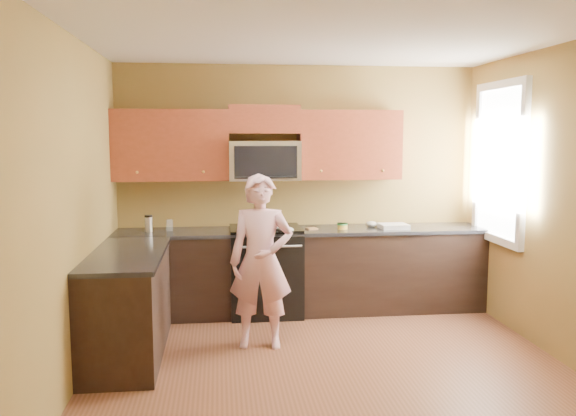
{
  "coord_description": "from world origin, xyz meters",
  "views": [
    {
      "loc": [
        -0.89,
        -4.59,
        1.92
      ],
      "look_at": [
        -0.2,
        1.3,
        1.2
      ],
      "focal_mm": 36.93,
      "sensor_mm": 36.0,
      "label": 1
    }
  ],
  "objects": [
    {
      "name": "napkin_b",
      "position": [
        0.78,
        1.74,
        0.95
      ],
      "size": [
        0.13,
        0.14,
        0.07
      ],
      "primitive_type": "ellipsoid",
      "rotation": [
        0.0,
        0.0,
        -0.07
      ],
      "color": "silver",
      "rests_on": "countertop_back"
    },
    {
      "name": "glass_b",
      "position": [
        -1.42,
        1.74,
        0.98
      ],
      "size": [
        0.07,
        0.07,
        0.12
      ],
      "primitive_type": "cylinder",
      "rotation": [
        0.0,
        0.0,
        -0.0
      ],
      "color": "silver",
      "rests_on": "countertop_back"
    },
    {
      "name": "countertop_left",
      "position": [
        -1.69,
        0.6,
        0.9
      ],
      "size": [
        0.62,
        1.6,
        0.04
      ],
      "primitive_type": "cube",
      "color": "black",
      "rests_on": "cabinet_left_run"
    },
    {
      "name": "woman",
      "position": [
        -0.52,
        0.68,
        0.79
      ],
      "size": [
        0.62,
        0.45,
        1.58
      ],
      "primitive_type": "imported",
      "rotation": [
        0.0,
        0.0,
        -0.13
      ],
      "color": "pink",
      "rests_on": "floor"
    },
    {
      "name": "butter_tub",
      "position": [
        0.43,
        1.64,
        0.92
      ],
      "size": [
        0.12,
        0.12,
        0.08
      ],
      "primitive_type": null,
      "rotation": [
        0.0,
        0.0,
        0.02
      ],
      "color": "yellow",
      "rests_on": "countertop_back"
    },
    {
      "name": "window",
      "position": [
        1.98,
        1.2,
        1.65
      ],
      "size": [
        0.06,
        1.06,
        1.66
      ],
      "primitive_type": null,
      "color": "white",
      "rests_on": "wall_right"
    },
    {
      "name": "upper_cab_right",
      "position": [
        0.54,
        1.83,
        1.45
      ],
      "size": [
        1.12,
        0.33,
        0.75
      ],
      "primitive_type": null,
      "color": "maroon",
      "rests_on": "wall_back"
    },
    {
      "name": "frying_pan",
      "position": [
        -0.4,
        1.43,
        0.95
      ],
      "size": [
        0.45,
        0.58,
        0.07
      ],
      "primitive_type": null,
      "rotation": [
        0.0,
        0.0,
        0.35
      ],
      "color": "black",
      "rests_on": "stove"
    },
    {
      "name": "cabinet_back_run",
      "position": [
        0.0,
        1.7,
        0.44
      ],
      "size": [
        4.0,
        0.6,
        0.88
      ],
      "primitive_type": "cube",
      "color": "black",
      "rests_on": "floor"
    },
    {
      "name": "toast_slice",
      "position": [
        0.1,
        1.67,
        0.93
      ],
      "size": [
        0.13,
        0.13,
        0.01
      ],
      "primitive_type": "cube",
      "rotation": [
        0.0,
        0.0,
        0.24
      ],
      "color": "#B27F47",
      "rests_on": "countertop_back"
    },
    {
      "name": "dish_towel",
      "position": [
        1.0,
        1.62,
        0.95
      ],
      "size": [
        0.31,
        0.25,
        0.05
      ],
      "primitive_type": "cube",
      "rotation": [
        0.0,
        0.0,
        0.05
      ],
      "color": "white",
      "rests_on": "countertop_back"
    },
    {
      "name": "upper_cab_over_mw",
      "position": [
        -0.4,
        1.83,
        2.1
      ],
      "size": [
        0.76,
        0.33,
        0.3
      ],
      "primitive_type": "cube",
      "color": "maroon",
      "rests_on": "wall_back"
    },
    {
      "name": "floor",
      "position": [
        0.0,
        0.0,
        0.0
      ],
      "size": [
        4.0,
        4.0,
        0.0
      ],
      "primitive_type": "plane",
      "color": "brown",
      "rests_on": "ground"
    },
    {
      "name": "travel_mug",
      "position": [
        -1.63,
        1.7,
        0.92
      ],
      "size": [
        0.1,
        0.1,
        0.18
      ],
      "primitive_type": null,
      "rotation": [
        0.0,
        0.0,
        0.29
      ],
      "color": "silver",
      "rests_on": "countertop_back"
    },
    {
      "name": "upper_cab_left",
      "position": [
        -1.39,
        1.83,
        1.45
      ],
      "size": [
        1.22,
        0.33,
        0.75
      ],
      "primitive_type": null,
      "color": "maroon",
      "rests_on": "wall_back"
    },
    {
      "name": "wall_back",
      "position": [
        0.0,
        2.0,
        1.35
      ],
      "size": [
        4.0,
        0.0,
        4.0
      ],
      "primitive_type": "plane",
      "rotation": [
        1.57,
        0.0,
        0.0
      ],
      "color": "brown",
      "rests_on": "ground"
    },
    {
      "name": "stove",
      "position": [
        -0.4,
        1.68,
        0.47
      ],
      "size": [
        0.76,
        0.65,
        0.95
      ],
      "primitive_type": null,
      "color": "black",
      "rests_on": "floor"
    },
    {
      "name": "napkin_a",
      "position": [
        -0.18,
        1.45,
        0.95
      ],
      "size": [
        0.11,
        0.12,
        0.06
      ],
      "primitive_type": "ellipsoid",
      "rotation": [
        0.0,
        0.0,
        -0.02
      ],
      "color": "silver",
      "rests_on": "countertop_back"
    },
    {
      "name": "microwave",
      "position": [
        -0.4,
        1.8,
        1.45
      ],
      "size": [
        0.76,
        0.4,
        0.42
      ],
      "primitive_type": null,
      "color": "silver",
      "rests_on": "wall_back"
    },
    {
      "name": "ceiling",
      "position": [
        0.0,
        0.0,
        2.7
      ],
      "size": [
        4.0,
        4.0,
        0.0
      ],
      "primitive_type": "plane",
      "rotation": [
        3.14,
        0.0,
        0.0
      ],
      "color": "white",
      "rests_on": "ground"
    },
    {
      "name": "wall_right",
      "position": [
        2.0,
        0.0,
        1.35
      ],
      "size": [
        0.0,
        4.0,
        4.0
      ],
      "primitive_type": "plane",
      "rotation": [
        1.57,
        0.0,
        -1.57
      ],
      "color": "brown",
      "rests_on": "ground"
    },
    {
      "name": "wall_front",
      "position": [
        0.0,
        -2.0,
        1.35
      ],
      "size": [
        4.0,
        0.0,
        4.0
      ],
      "primitive_type": "plane",
      "rotation": [
        -1.57,
        0.0,
        0.0
      ],
      "color": "brown",
      "rests_on": "ground"
    },
    {
      "name": "cabinet_left_run",
      "position": [
        -1.7,
        0.6,
        0.44
      ],
      "size": [
        0.6,
        1.6,
        0.88
      ],
      "primitive_type": "cube",
      "color": "black",
      "rests_on": "floor"
    },
    {
      "name": "wall_left",
      "position": [
        -2.0,
        0.0,
        1.35
      ],
      "size": [
        0.0,
        4.0,
        4.0
      ],
      "primitive_type": "plane",
      "rotation": [
        1.57,
        0.0,
        1.57
      ],
      "color": "brown",
      "rests_on": "ground"
    },
    {
      "name": "countertop_back",
      "position": [
        0.0,
        1.69,
        0.9
      ],
      "size": [
        4.0,
        0.62,
        0.04
      ],
      "primitive_type": "cube",
      "color": "black",
      "rests_on": "cabinet_back_run"
    }
  ]
}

